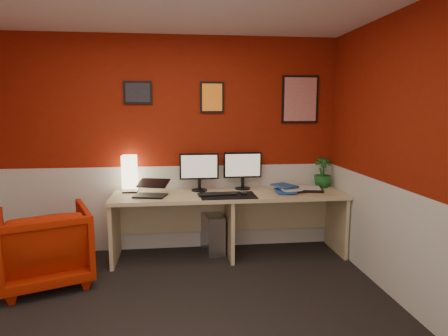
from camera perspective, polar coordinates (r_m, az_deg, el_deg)
ground at (r=3.29m, az=-8.56°, el=-21.92°), size 4.00×3.50×0.01m
wall_back at (r=4.60m, az=-8.26°, el=3.34°), size 4.00×0.01×2.50m
wall_front at (r=1.17m, az=-12.59°, el=-12.46°), size 4.00×0.01×2.50m
wall_right at (r=3.42m, az=26.57°, el=0.73°), size 0.01×3.50×2.50m
wainscot_back at (r=4.73m, az=-8.06°, el=-5.76°), size 4.00×0.01×1.00m
wainscot_right at (r=3.59m, az=25.69°, el=-11.21°), size 0.01×3.50×1.00m
desk at (r=4.47m, az=0.79°, el=-8.31°), size 2.60×0.65×0.73m
shoji_lamp at (r=4.54m, az=-13.62°, el=-0.96°), size 0.16×0.16×0.40m
laptop at (r=4.27m, az=-10.76°, el=-2.69°), size 0.38×0.31×0.22m
monitor_left at (r=4.47m, az=-3.64°, el=0.29°), size 0.45×0.06×0.58m
monitor_right at (r=4.57m, az=2.76°, el=0.48°), size 0.45×0.06×0.58m
desk_mat at (r=4.26m, az=0.60°, el=-4.05°), size 0.60×0.38×0.01m
keyboard at (r=4.27m, az=-0.98°, el=-3.84°), size 0.43×0.18×0.02m
mouse at (r=4.28m, az=2.87°, el=-3.75°), size 0.06×0.10×0.03m
book_bottom at (r=4.45m, az=7.60°, el=-3.43°), size 0.24×0.31×0.03m
book_middle at (r=4.48m, az=8.13°, el=-3.02°), size 0.24×0.32×0.02m
book_top at (r=4.46m, az=7.77°, el=-2.77°), size 0.30×0.34×0.03m
zen_tray at (r=4.62m, az=12.00°, el=-3.09°), size 0.39×0.32×0.03m
potted_plant at (r=4.83m, az=14.22°, el=-0.64°), size 0.23×0.23×0.36m
pc_tower at (r=4.66m, az=-1.76°, el=-9.40°), size 0.28×0.48×0.45m
armchair at (r=4.17m, az=-24.71°, el=-10.28°), size 1.03×1.05×0.74m
art_left at (r=4.59m, az=-12.49°, el=10.71°), size 0.32×0.02×0.26m
art_center at (r=4.59m, az=-1.75°, el=10.28°), size 0.28×0.02×0.36m
art_right at (r=4.80m, az=11.06°, el=9.82°), size 0.44×0.02×0.56m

